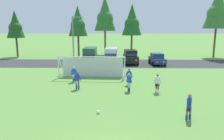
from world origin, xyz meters
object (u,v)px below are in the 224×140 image
at_px(soccer_ball, 98,112).
at_px(player_midfield_center, 157,83).
at_px(player_striker_near, 74,74).
at_px(parked_car_slot_left, 111,56).
at_px(street_lamp, 75,42).
at_px(player_winger_right, 189,107).
at_px(soccer_goal, 92,66).
at_px(player_trailing_back, 129,77).
at_px(player_winger_left, 129,82).
at_px(player_defender_far, 77,80).
at_px(parked_car_slot_far_left, 90,55).
at_px(parked_car_slot_center_left, 130,57).
at_px(parked_car_slot_center, 157,59).

distance_m(soccer_ball, player_midfield_center, 6.83).
height_order(soccer_ball, player_striker_near, player_striker_near).
height_order(parked_car_slot_left, street_lamp, street_lamp).
height_order(player_striker_near, player_winger_right, same).
distance_m(soccer_goal, player_trailing_back, 5.19).
height_order(player_striker_near, player_winger_left, same).
relative_size(soccer_ball, player_trailing_back, 0.13).
bearing_deg(player_trailing_back, player_defender_far, -161.58).
bearing_deg(parked_car_slot_left, player_winger_right, -75.78).
relative_size(player_striker_near, parked_car_slot_far_left, 0.34).
height_order(player_midfield_center, parked_car_slot_left, parked_car_slot_left).
height_order(soccer_ball, street_lamp, street_lamp).
height_order(player_striker_near, player_trailing_back, same).
bearing_deg(soccer_ball, player_winger_right, -8.38).
bearing_deg(street_lamp, player_defender_far, -78.35).
relative_size(player_midfield_center, player_trailing_back, 1.00).
height_order(player_winger_left, parked_car_slot_far_left, parked_car_slot_far_left).
xyz_separation_m(player_winger_left, parked_car_slot_far_left, (-5.23, 15.07, 0.52)).
height_order(soccer_ball, player_defender_far, player_defender_far).
bearing_deg(parked_car_slot_left, soccer_ball, -91.18).
height_order(player_winger_left, parked_car_slot_left, parked_car_slot_left).
height_order(soccer_ball, parked_car_slot_far_left, parked_car_slot_far_left).
height_order(player_winger_left, street_lamp, street_lamp).
bearing_deg(parked_car_slot_far_left, parked_car_slot_center_left, 1.43).
xyz_separation_m(soccer_ball, player_striker_near, (-3.19, 8.44, 0.71)).
height_order(player_striker_near, player_defender_far, same).
bearing_deg(player_winger_right, player_striker_near, 133.49).
height_order(player_midfield_center, player_winger_left, same).
xyz_separation_m(player_winger_right, parked_car_slot_left, (-5.20, 20.52, 0.52)).
bearing_deg(player_striker_near, parked_car_slot_left, 72.27).
bearing_deg(player_winger_right, player_winger_left, 118.83).
relative_size(soccer_goal, player_trailing_back, 4.58).
distance_m(parked_car_slot_center, street_lamp, 12.85).
relative_size(soccer_ball, player_winger_right, 0.13).
height_order(player_midfield_center, street_lamp, street_lamp).
bearing_deg(player_trailing_back, soccer_ball, -108.37).
xyz_separation_m(soccer_ball, player_midfield_center, (4.76, 4.85, 0.71)).
distance_m(player_striker_near, parked_car_slot_left, 11.82).
distance_m(soccer_ball, parked_car_slot_center_left, 20.70).
bearing_deg(street_lamp, parked_car_slot_center, 19.53).
distance_m(player_winger_left, player_winger_right, 6.83).
relative_size(player_striker_near, player_midfield_center, 1.00).
relative_size(parked_car_slot_far_left, street_lamp, 0.69).
distance_m(player_midfield_center, parked_car_slot_left, 15.47).
bearing_deg(player_striker_near, parked_car_slot_center_left, 60.97).
relative_size(soccer_ball, parked_car_slot_far_left, 0.05).
relative_size(parked_car_slot_far_left, parked_car_slot_center_left, 1.02).
relative_size(soccer_ball, street_lamp, 0.03).
bearing_deg(parked_car_slot_center, parked_car_slot_far_left, 176.14).
bearing_deg(soccer_goal, soccer_ball, -81.89).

